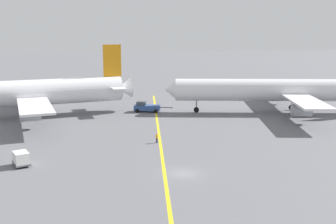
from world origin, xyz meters
TOP-DOWN VIEW (x-y plane):
  - ground_plane at (0.00, 0.00)m, footprint 600.00×600.00m
  - taxiway_stripe at (-1.18, 10.00)m, footprint 17.94×118.80m
  - airliner_at_gate_left at (-27.16, 44.09)m, footprint 52.22×45.16m
  - airliner_being_pushed at (34.03, 37.49)m, footprint 56.26×42.76m
  - pushback_tug at (1.63, 45.26)m, footprint 9.47×4.33m
  - gse_container_dolly_flat at (-22.99, 8.09)m, footprint 3.15×3.75m
  - ground_crew_ramp_agent_by_cones at (-0.79, 16.76)m, footprint 0.36×0.48m

SIDE VIEW (x-z plane):
  - ground_plane at x=0.00m, z-range 0.00..0.00m
  - taxiway_stripe at x=-1.18m, z-range 0.00..0.01m
  - ground_crew_ramp_agent_by_cones at x=-0.79m, z-range 0.04..1.78m
  - gse_container_dolly_flat at x=-22.99m, z-range 0.10..2.25m
  - pushback_tug at x=1.63m, z-range -0.22..2.67m
  - airliner_being_pushed at x=34.03m, z-range -2.86..13.87m
  - airliner_at_gate_left at x=-27.16m, z-range -2.59..13.83m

